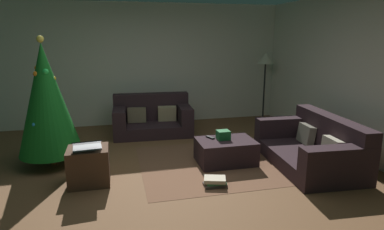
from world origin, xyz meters
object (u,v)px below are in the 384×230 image
Objects in this scene: tv_remote at (210,137)px; side_table at (89,166)px; laptop at (87,146)px; couch_left at (152,119)px; book_stack at (215,182)px; corner_lamp at (265,63)px; ottoman at (226,151)px; gift_box at (223,135)px; christmas_tree at (46,100)px; couch_right at (314,147)px.

side_table is at bearing 169.68° from tv_remote.
side_table is 0.30m from laptop.
book_stack is at bearing 103.68° from couch_left.
couch_left is 4.76× the size of book_stack.
corner_lamp is (3.69, 2.53, 1.07)m from side_table.
side_table is at bearing -172.00° from ottoman.
couch_left is at bearing -171.35° from corner_lamp.
side_table reaches higher than tv_remote.
corner_lamp reaches higher than tv_remote.
ottoman is 0.32m from tv_remote.
christmas_tree reaches higher than gift_box.
laptop reaches higher than ottoman.
corner_lamp is at bearing 21.75° from christmas_tree.
book_stack is 0.21× the size of corner_lamp.
christmas_tree reaches higher than tv_remote.
ottoman is 2.76m from christmas_tree.
side_table is at bearing -145.54° from corner_lamp.
gift_box is at bearing -128.05° from corner_lamp.
side_table is (-1.09, -2.14, -0.05)m from couch_left.
laptop is at bearing 93.24° from couch_right.
christmas_tree is 1.16m from laptop.
christmas_tree is 4.62m from corner_lamp.
couch_left is at bearing 38.00° from christmas_tree.
corner_lamp is at bearing 51.95° from gift_box.
side_table is at bearing -170.53° from gift_box.
gift_box is 0.10× the size of christmas_tree.
couch_right is at bearing -43.54° from tv_remote.
corner_lamp reaches higher than couch_left.
couch_left is at bearing 63.71° from laptop.
tv_remote is at bearing 74.20° from couch_right.
couch_right reaches higher than book_stack.
tv_remote is 2.49m from christmas_tree.
corner_lamp is (1.73, 2.20, 0.88)m from gift_box.
ottoman is at bearing -127.02° from corner_lamp.
ottoman is 0.45× the size of christmas_tree.
couch_left is 1.00× the size of corner_lamp.
tv_remote is 0.96m from book_stack.
laptop is 1.71m from book_stack.
ottoman is 2.08× the size of laptop.
couch_left is 2.82m from corner_lamp.
laptop is 4.57m from corner_lamp.
laptop is at bearing -144.88° from corner_lamp.
tv_remote is (-0.18, 0.10, -0.06)m from gift_box.
side_table is (-3.26, 0.10, -0.03)m from couch_right.
couch_left reaches higher than laptop.
christmas_tree reaches higher than corner_lamp.
christmas_tree reaches higher than ottoman.
tv_remote is at bearing -132.14° from corner_lamp.
gift_box is (-0.03, 0.05, 0.25)m from ottoman.
christmas_tree reaches higher than couch_left.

